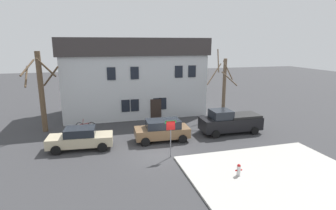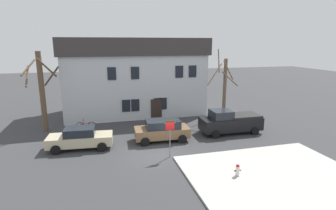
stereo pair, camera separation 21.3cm
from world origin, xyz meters
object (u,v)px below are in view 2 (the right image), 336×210
at_px(tree_bare_near, 42,89).
at_px(car_brown_wagon, 162,130).
at_px(street_sign_pole, 170,132).
at_px(bicycle_leaning, 86,126).
at_px(building_main, 134,76).
at_px(car_beige_sedan, 80,138).
at_px(pickup_truck_black, 230,122).
at_px(fire_hydrant, 238,170).
at_px(tree_bare_mid, 224,87).

xyz_separation_m(tree_bare_near, car_brown_wagon, (9.44, -5.03, -2.86)).
distance_m(tree_bare_near, street_sign_pole, 12.55).
bearing_deg(bicycle_leaning, building_main, 44.64).
height_order(car_beige_sedan, pickup_truck_black, pickup_truck_black).
bearing_deg(street_sign_pole, car_beige_sedan, 151.81).
bearing_deg(bicycle_leaning, fire_hydrant, -52.51).
bearing_deg(car_beige_sedan, building_main, 60.76).
relative_size(car_brown_wagon, bicycle_leaning, 2.51).
relative_size(fire_hydrant, bicycle_leaning, 0.40).
bearing_deg(car_brown_wagon, street_sign_pole, -94.28).
xyz_separation_m(building_main, car_beige_sedan, (-5.39, -9.63, -3.32)).
relative_size(building_main, pickup_truck_black, 2.84).
bearing_deg(car_brown_wagon, bicycle_leaning, 143.42).
xyz_separation_m(car_beige_sedan, pickup_truck_black, (12.32, 0.36, 0.20)).
xyz_separation_m(tree_bare_near, tree_bare_mid, (16.76, -0.93, -0.35)).
bearing_deg(pickup_truck_black, building_main, 126.83).
distance_m(building_main, street_sign_pole, 13.04).
bearing_deg(fire_hydrant, tree_bare_near, 135.46).
distance_m(tree_bare_near, fire_hydrant, 17.48).
bearing_deg(bicycle_leaning, tree_bare_mid, -1.48).
xyz_separation_m(car_beige_sedan, bicycle_leaning, (0.22, 4.53, -0.44)).
bearing_deg(pickup_truck_black, tree_bare_near, 163.01).
xyz_separation_m(tree_bare_mid, car_beige_sedan, (-13.53, -4.18, -2.59)).
bearing_deg(street_sign_pole, building_main, 92.58).
height_order(building_main, fire_hydrant, building_main).
distance_m(car_beige_sedan, car_brown_wagon, 6.21).
bearing_deg(bicycle_leaning, car_beige_sedan, -92.84).
xyz_separation_m(car_beige_sedan, fire_hydrant, (9.01, -6.93, -0.33)).
relative_size(building_main, tree_bare_mid, 2.12).
relative_size(car_brown_wagon, pickup_truck_black, 0.83).
distance_m(car_beige_sedan, bicycle_leaning, 4.55).
bearing_deg(building_main, car_beige_sedan, -119.24).
height_order(tree_bare_mid, car_beige_sedan, tree_bare_mid).
bearing_deg(tree_bare_near, fire_hydrant, -44.54).
bearing_deg(car_brown_wagon, tree_bare_mid, 29.27).
bearing_deg(building_main, street_sign_pole, -87.42).
height_order(tree_bare_mid, street_sign_pole, tree_bare_mid).
bearing_deg(building_main, tree_bare_near, -152.38).
bearing_deg(car_beige_sedan, street_sign_pole, -28.19).
bearing_deg(car_brown_wagon, tree_bare_near, 151.94).
distance_m(tree_bare_mid, fire_hydrant, 12.34).
bearing_deg(car_beige_sedan, tree_bare_near, 122.26).
height_order(tree_bare_near, car_beige_sedan, tree_bare_near).
relative_size(car_brown_wagon, fire_hydrant, 6.28).
distance_m(car_brown_wagon, pickup_truck_black, 6.12).
height_order(tree_bare_near, fire_hydrant, tree_bare_near).
height_order(car_brown_wagon, street_sign_pole, street_sign_pole).
relative_size(tree_bare_near, car_brown_wagon, 1.60).
height_order(tree_bare_near, street_sign_pole, tree_bare_near).
bearing_deg(fire_hydrant, building_main, 102.34).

